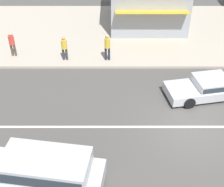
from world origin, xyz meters
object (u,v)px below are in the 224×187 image
object	(u,v)px
pedestrian_near_clock	(11,43)
pedestrian_mid_kerb	(64,47)
pedestrian_by_shop	(107,45)
sedan_silver_1	(210,87)
minivan_silver_3	(42,171)

from	to	relation	value
pedestrian_near_clock	pedestrian_mid_kerb	size ratio (longest dim) A/B	1.02
pedestrian_near_clock	pedestrian_by_shop	distance (m)	5.94
sedan_silver_1	pedestrian_by_shop	bearing A→B (deg)	147.29
pedestrian_mid_kerb	pedestrian_near_clock	bearing A→B (deg)	171.28
pedestrian_mid_kerb	pedestrian_by_shop	distance (m)	2.61
sedan_silver_1	pedestrian_mid_kerb	distance (m)	8.80
sedan_silver_1	pedestrian_by_shop	distance (m)	6.49
pedestrian_near_clock	pedestrian_by_shop	size ratio (longest dim) A/B	0.93
pedestrian_near_clock	pedestrian_mid_kerb	world-z (taller)	pedestrian_near_clock
minivan_silver_3	pedestrian_near_clock	xyz separation A→B (m)	(-3.64, 9.84, 0.22)
sedan_silver_1	pedestrian_near_clock	world-z (taller)	pedestrian_near_clock
sedan_silver_1	pedestrian_near_clock	bearing A→B (deg)	160.50
sedan_silver_1	minivan_silver_3	size ratio (longest dim) A/B	0.97
pedestrian_by_shop	minivan_silver_3	bearing A→B (deg)	-103.71
sedan_silver_1	pedestrian_mid_kerb	xyz separation A→B (m)	(-8.05, 3.51, 0.52)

